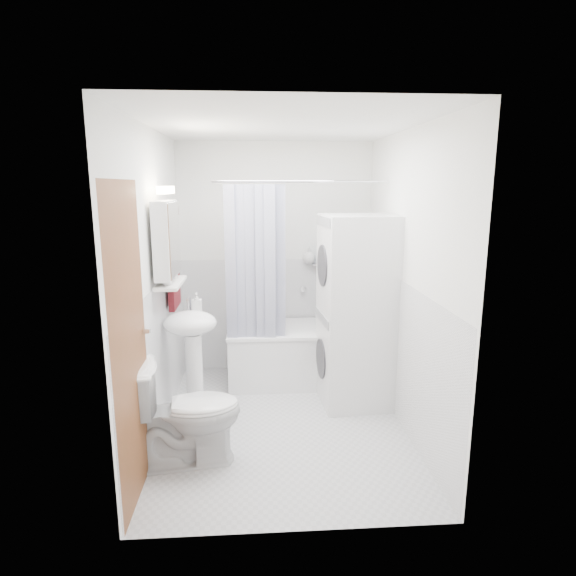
{
  "coord_description": "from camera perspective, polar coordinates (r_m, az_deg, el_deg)",
  "views": [
    {
      "loc": [
        -0.21,
        -3.72,
        1.97
      ],
      "look_at": [
        0.05,
        0.15,
        1.13
      ],
      "focal_mm": 30.0,
      "sensor_mm": 36.0,
      "label": 1
    }
  ],
  "objects": [
    {
      "name": "floor",
      "position": [
        4.21,
        -0.61,
        -15.72
      ],
      "size": [
        2.6,
        2.6,
        0.0
      ],
      "primitive_type": "plane",
      "color": "#BABBBF",
      "rests_on": "ground"
    },
    {
      "name": "room_walls",
      "position": [
        3.76,
        -0.66,
        4.77
      ],
      "size": [
        2.6,
        2.6,
        2.6
      ],
      "color": "white",
      "rests_on": "ground"
    },
    {
      "name": "wainscot",
      "position": [
        4.24,
        -0.86,
        -6.68
      ],
      "size": [
        1.98,
        2.58,
        2.58
      ],
      "color": "white",
      "rests_on": "ground"
    },
    {
      "name": "door",
      "position": [
        3.4,
        -16.37,
        -4.94
      ],
      "size": [
        0.05,
        2.0,
        2.0
      ],
      "color": "brown",
      "rests_on": "ground"
    },
    {
      "name": "bathtub",
      "position": [
        4.95,
        1.58,
        -7.46
      ],
      "size": [
        1.48,
        0.7,
        0.56
      ],
      "color": "silver",
      "rests_on": "ground"
    },
    {
      "name": "tub_spout",
      "position": [
        5.13,
        3.49,
        -0.11
      ],
      "size": [
        0.04,
        0.12,
        0.04
      ],
      "primitive_type": "cylinder",
      "rotation": [
        1.57,
        0.0,
        0.0
      ],
      "color": "silver",
      "rests_on": "room_walls"
    },
    {
      "name": "curtain_rod",
      "position": [
        4.37,
        2.09,
        12.53
      ],
      "size": [
        1.66,
        0.02,
        0.02
      ],
      "primitive_type": "cylinder",
      "rotation": [
        0.0,
        1.57,
        0.0
      ],
      "color": "silver",
      "rests_on": "room_walls"
    },
    {
      "name": "shower_curtain",
      "position": [
        4.41,
        -3.86,
        2.72
      ],
      "size": [
        0.55,
        0.02,
        1.45
      ],
      "color": "#131944",
      "rests_on": "curtain_rod"
    },
    {
      "name": "sink",
      "position": [
        4.11,
        -11.37,
        -6.05
      ],
      "size": [
        0.44,
        0.37,
        1.04
      ],
      "color": "white",
      "rests_on": "ground"
    },
    {
      "name": "medicine_cabinet",
      "position": [
        3.9,
        -14.2,
        5.83
      ],
      "size": [
        0.13,
        0.5,
        0.71
      ],
      "color": "silver",
      "rests_on": "room_walls"
    },
    {
      "name": "shelf",
      "position": [
        3.95,
        -13.72,
        0.58
      ],
      "size": [
        0.18,
        0.54,
        0.02
      ],
      "primitive_type": "cube",
      "color": "silver",
      "rests_on": "room_walls"
    },
    {
      "name": "shower_caddy",
      "position": [
        5.08,
        4.11,
        2.81
      ],
      "size": [
        0.22,
        0.06,
        0.02
      ],
      "primitive_type": "cube",
      "color": "silver",
      "rests_on": "room_walls"
    },
    {
      "name": "towel",
      "position": [
        4.36,
        -13.5,
        3.66
      ],
      "size": [
        0.07,
        0.37,
        0.9
      ],
      "color": "maroon",
      "rests_on": "room_walls"
    },
    {
      "name": "washer_dryer",
      "position": [
        4.35,
        8.01,
        -2.77
      ],
      "size": [
        0.66,
        0.65,
        1.72
      ],
      "rotation": [
        0.0,
        0.0,
        0.07
      ],
      "color": "silver",
      "rests_on": "ground"
    },
    {
      "name": "toilet",
      "position": [
        3.6,
        -11.99,
        -14.24
      ],
      "size": [
        0.84,
        0.54,
        0.77
      ],
      "primitive_type": "imported",
      "rotation": [
        0.0,
        0.0,
        1.71
      ],
      "color": "white",
      "rests_on": "ground"
    },
    {
      "name": "soap_pump",
      "position": [
        4.13,
        -10.74,
        -2.37
      ],
      "size": [
        0.08,
        0.17,
        0.08
      ],
      "primitive_type": "imported",
      "color": "gray",
      "rests_on": "sink"
    },
    {
      "name": "shelf_bottle",
      "position": [
        3.8,
        -14.13,
        0.83
      ],
      "size": [
        0.07,
        0.18,
        0.07
      ],
      "primitive_type": "imported",
      "color": "gray",
      "rests_on": "shelf"
    },
    {
      "name": "shelf_cup",
      "position": [
        4.06,
        -13.48,
        1.79
      ],
      "size": [
        0.1,
        0.09,
        0.1
      ],
      "primitive_type": "imported",
      "color": "gray",
      "rests_on": "shelf"
    },
    {
      "name": "shampoo_a",
      "position": [
        5.05,
        2.52,
        3.65
      ],
      "size": [
        0.13,
        0.17,
        0.13
      ],
      "primitive_type": "imported",
      "color": "gray",
      "rests_on": "shower_caddy"
    },
    {
      "name": "shampoo_b",
      "position": [
        5.07,
        3.86,
        3.38
      ],
      "size": [
        0.08,
        0.21,
        0.08
      ],
      "primitive_type": "imported",
      "color": "#244990",
      "rests_on": "shower_caddy"
    }
  ]
}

